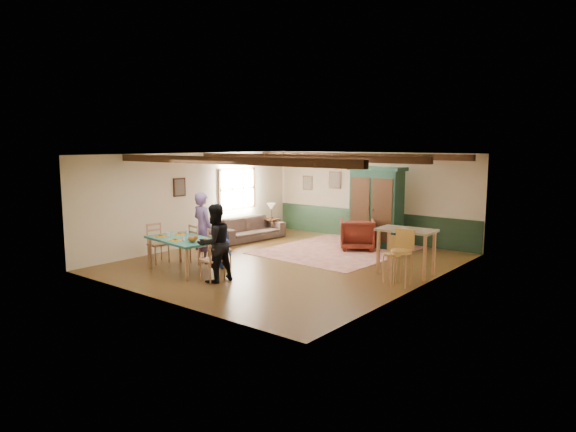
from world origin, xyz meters
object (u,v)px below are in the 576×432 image
Objects in this scene: table_lamp at (271,211)px; bar_stool_left at (392,260)px; person_child at (222,247)px; dining_table at (183,255)px; dining_chair_end_left at (158,243)px; bar_stool_right at (401,258)px; person_man at (203,228)px; armchair at (357,234)px; cat at (192,238)px; end_table at (271,227)px; dining_chair_far_right at (219,249)px; person_woman at (215,243)px; dining_chair_end_right at (212,259)px; sofa at (249,229)px; dining_chair_far_left at (200,244)px; counter_table at (406,252)px; armoire at (376,207)px.

bar_stool_left is (5.72, -2.71, -0.30)m from table_lamp.
bar_stool_left is at bearing -151.86° from person_child.
dining_table is 0.93m from person_child.
dining_chair_end_left is 0.82× the size of bar_stool_right.
armchair is at bearing -111.39° from person_man.
dining_chair_end_left is at bearing 176.63° from cat.
armchair is at bearing -2.52° from table_lamp.
dining_table is 3.35× the size of end_table.
person_woman is at bearing 139.73° from dining_chair_far_right.
dining_chair_end_right is 3.87m from bar_stool_left.
person_man is 1.76× the size of bar_stool_left.
dining_table is at bearing -152.94° from sofa.
armchair is at bearing -69.96° from sofa.
person_woman reaches higher than end_table.
dining_chair_far_right is 0.93m from cat.
dining_table is at bearing 116.57° from person_man.
bar_stool_left reaches higher than dining_table.
person_man reaches higher than dining_table.
bar_stool_right is (4.86, 1.22, 0.11)m from dining_chair_far_left.
armchair is (1.36, 3.92, -0.08)m from person_child.
person_child is 0.81× the size of counter_table.
dining_table is 5.00× the size of cat.
armchair is 3.52m from bar_stool_left.
person_woman is at bearing -137.33° from bar_stool_left.
bar_stool_left is (3.77, 1.35, -0.01)m from person_child.
person_woman is 5.68m from table_lamp.
person_man is at bearing 0.00° from person_child.
cat is 4.41m from bar_stool_left.
dining_chair_end_left is 5.44m from armchair.
dining_chair_end_left is 1.79m from person_child.
dining_chair_end_right reaches higher than cat.
person_man is 4.15m from end_table.
dining_chair_end_left reaches higher than cat.
dining_chair_end_right is 1.02× the size of armchair.
person_woman is 3.97m from bar_stool_right.
person_child is at bearing 55.05° from dining_table.
person_man reaches higher than armchair.
table_lamp is at bearing -36.22° from armchair.
dining_chair_end_right is 0.82× the size of bar_stool_right.
armchair reaches higher than sofa.
armoire reaches higher than person_child.
person_man is 0.77× the size of armoire.
cat is 0.37× the size of bar_stool_left.
dining_chair_end_left is at bearing -152.81° from counter_table.
person_child is at bearing 37.12° from armchair.
table_lamp is 5.95m from counter_table.
end_table is (-3.31, 0.15, -0.16)m from armchair.
armoire is (2.36, 4.53, 0.27)m from person_man.
dining_chair_end_right is at bearing 155.08° from dining_chair_far_left.
end_table is 6.33m from bar_stool_left.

